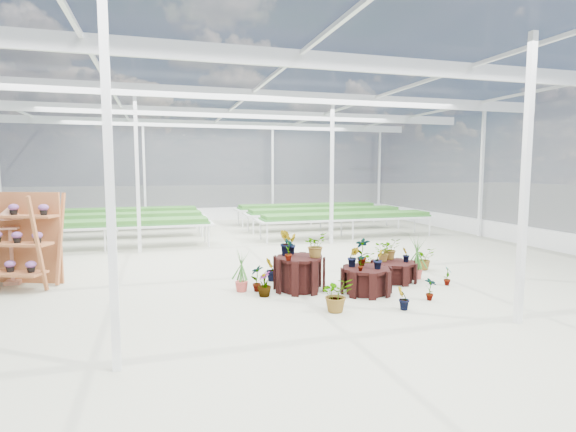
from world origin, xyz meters
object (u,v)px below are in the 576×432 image
object	(u,v)px
shelf_rack	(9,241)
plinth_low	(394,272)
plinth_tall	(299,273)
plinth_mid	(366,281)
bird_table	(11,246)

from	to	relation	value
shelf_rack	plinth_low	bearing A→B (deg)	8.48
plinth_tall	plinth_low	size ratio (longest dim) A/B	1.05
plinth_mid	shelf_rack	xyz separation A→B (m)	(-6.86, 2.44, 0.73)
plinth_low	shelf_rack	bearing A→B (deg)	167.54
plinth_mid	shelf_rack	bearing A→B (deg)	160.44
plinth_low	bird_table	bearing A→B (deg)	165.35
plinth_low	shelf_rack	world-z (taller)	shelf_rack
bird_table	plinth_tall	bearing A→B (deg)	-13.00
plinth_low	shelf_rack	size ratio (longest dim) A/B	0.49
plinth_tall	plinth_mid	distance (m)	1.34
plinth_tall	bird_table	size ratio (longest dim) A/B	0.60
plinth_mid	bird_table	world-z (taller)	bird_table
plinth_low	plinth_mid	bearing A→B (deg)	-145.01
bird_table	plinth_low	bearing A→B (deg)	-6.88
plinth_mid	bird_table	size ratio (longest dim) A/B	0.58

